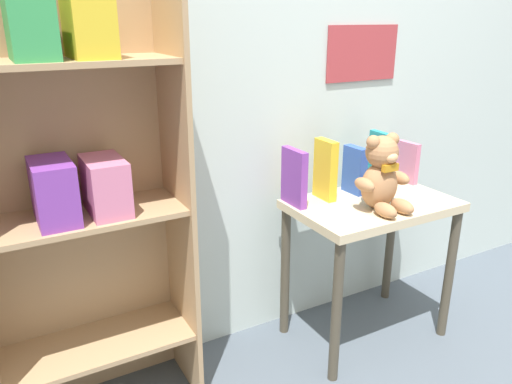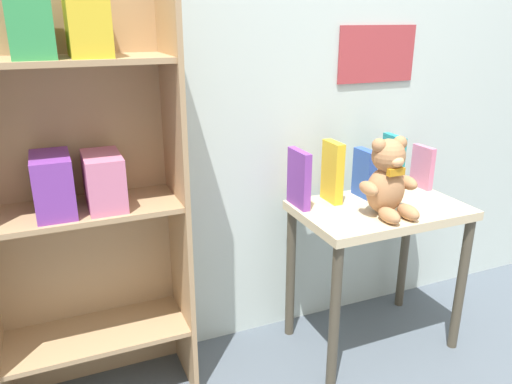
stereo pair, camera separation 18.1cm
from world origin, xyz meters
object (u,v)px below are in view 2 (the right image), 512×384
Objects in this scene: display_table at (378,230)px; book_standing_teal at (392,163)px; bookshelf_side at (77,174)px; book_standing_blue at (364,173)px; book_standing_pink at (422,167)px; book_standing_purple at (299,179)px; book_standing_yellow at (332,172)px; teddy_bear at (388,180)px.

book_standing_teal reaches higher than display_table.
book_standing_blue is at bearing -0.76° from bookshelf_side.
bookshelf_side is 6.11× the size of book_standing_teal.
bookshelf_side is at bearing 176.67° from book_standing_pink.
display_table is 3.58× the size of book_standing_pink.
book_standing_blue is at bearing -1.25° from book_standing_purple.
book_standing_purple is 0.15m from book_standing_yellow.
book_standing_blue reaches higher than book_standing_pink.
bookshelf_side reaches higher than teddy_bear.
book_standing_yellow is at bearing 176.34° from book_standing_blue.
book_standing_purple is 0.92× the size of book_standing_yellow.
book_standing_pink is (0.30, -0.00, -0.01)m from book_standing_blue.
book_standing_purple is at bearing -179.74° from book_standing_yellow.
book_standing_teal is (0.46, 0.01, 0.01)m from book_standing_purple.
book_standing_yellow is 0.15m from book_standing_blue.
book_standing_purple is at bearing -176.76° from book_standing_teal.
display_table is 2.73× the size of book_standing_teal.
teddy_bear is at bearing -58.91° from book_standing_yellow.
book_standing_yellow is (0.97, -0.01, -0.11)m from bookshelf_side.
book_standing_blue is 0.30m from book_standing_pink.
display_table is 3.31× the size of book_standing_blue.
display_table is 2.24× the size of teddy_bear.
bookshelf_side reaches higher than book_standing_blue.
book_standing_teal is at bearing 2.37° from book_standing_yellow.
book_standing_yellow is 1.02× the size of book_standing_teal.
book_standing_pink is (1.43, -0.02, -0.14)m from bookshelf_side.
book_standing_teal is (0.18, 0.21, -0.01)m from teddy_bear.
display_table is 0.40m from book_standing_purple.
book_standing_pink is at bearing -1.01° from book_standing_purple.
book_standing_pink is at bearing -3.78° from book_standing_teal.
teddy_bear reaches higher than display_table.
teddy_bear reaches higher than book_standing_blue.
book_standing_yellow reaches higher than book_standing_blue.
teddy_bear is at bearing -128.88° from book_standing_teal.
book_standing_yellow is at bearing 120.61° from teddy_bear.
bookshelf_side reaches higher than book_standing_purple.
book_standing_teal is at bearing 0.75° from book_standing_purple.
book_standing_purple is 0.61m from book_standing_pink.
bookshelf_side is 6.54× the size of book_standing_purple.
teddy_bear is 1.60× the size of book_standing_pink.
book_standing_teal is (0.15, 0.01, 0.02)m from book_standing_blue.
bookshelf_side reaches higher than book_standing_yellow.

